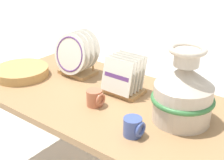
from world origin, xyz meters
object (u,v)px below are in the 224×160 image
at_px(mug_cobalt_glaze, 133,127).
at_px(mug_terracotta_glaze, 95,98).
at_px(wicker_charger_stack, 21,72).
at_px(ceramic_vase, 183,92).
at_px(dish_rack_round_plates, 76,57).
at_px(dish_rack_square_plates, 124,80).

xyz_separation_m(mug_cobalt_glaze, mug_terracotta_glaze, (-0.30, 0.10, 0.00)).
bearing_deg(wicker_charger_stack, mug_cobalt_glaze, -7.03).
bearing_deg(wicker_charger_stack, mug_terracotta_glaze, -0.88).
bearing_deg(mug_cobalt_glaze, wicker_charger_stack, 172.97).
relative_size(ceramic_vase, mug_cobalt_glaze, 4.05).
bearing_deg(dish_rack_round_plates, dish_rack_square_plates, -3.91).
distance_m(dish_rack_square_plates, mug_terracotta_glaze, 0.21).
height_order(mug_cobalt_glaze, mug_terracotta_glaze, same).
distance_m(mug_cobalt_glaze, mug_terracotta_glaze, 0.31).
xyz_separation_m(dish_rack_square_plates, mug_cobalt_glaze, (0.27, -0.30, -0.03)).
relative_size(ceramic_vase, mug_terracotta_glaze, 4.05).
bearing_deg(mug_terracotta_glaze, ceramic_vase, 18.57).
height_order(ceramic_vase, mug_terracotta_glaze, ceramic_vase).
distance_m(dish_rack_round_plates, mug_terracotta_glaze, 0.42).
relative_size(dish_rack_round_plates, dish_rack_square_plates, 1.27).
height_order(dish_rack_square_plates, mug_terracotta_glaze, dish_rack_square_plates).
relative_size(ceramic_vase, wicker_charger_stack, 1.09).
bearing_deg(dish_rack_round_plates, mug_cobalt_glaze, -27.37).
xyz_separation_m(dish_rack_square_plates, wicker_charger_stack, (-0.62, -0.20, -0.05)).
bearing_deg(wicker_charger_stack, dish_rack_round_plates, 41.76).
bearing_deg(wicker_charger_stack, dish_rack_square_plates, 17.53).
distance_m(dish_rack_round_plates, wicker_charger_stack, 0.34).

